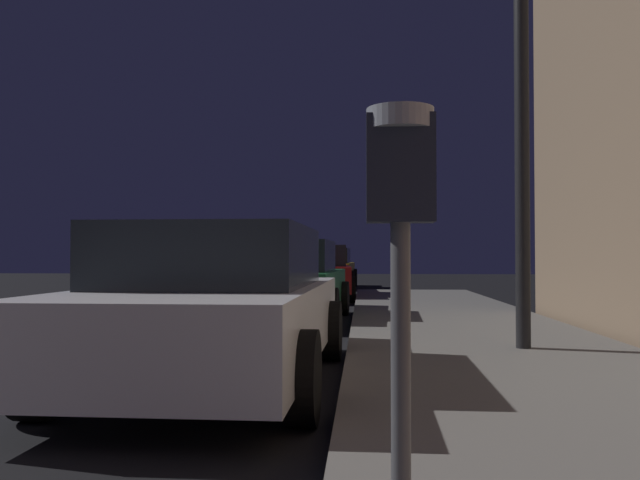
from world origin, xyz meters
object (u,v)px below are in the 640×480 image
(parking_meter, at_px, (400,232))
(car_red, at_px, (314,272))
(car_white, at_px, (217,304))
(car_green, at_px, (288,281))
(car_yellow_cab, at_px, (327,268))

(parking_meter, distance_m, car_red, 15.84)
(parking_meter, relative_size, car_white, 0.31)
(parking_meter, xyz_separation_m, car_green, (-1.44, 9.77, -0.52))
(car_white, relative_size, car_yellow_cab, 1.00)
(car_green, bearing_deg, car_red, 89.96)
(parking_meter, bearing_deg, car_green, 98.37)
(car_white, relative_size, car_green, 1.13)
(parking_meter, height_order, car_white, parking_meter)
(parking_meter, height_order, car_yellow_cab, parking_meter)
(parking_meter, distance_m, car_yellow_cab, 21.93)
(car_white, height_order, car_yellow_cab, same)
(car_green, distance_m, car_yellow_cab, 12.11)
(car_green, bearing_deg, parking_meter, -81.63)
(car_white, distance_m, car_red, 11.68)
(car_white, xyz_separation_m, car_red, (0.00, 11.68, 0.00))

